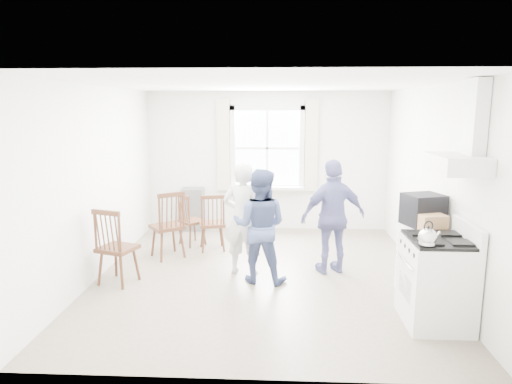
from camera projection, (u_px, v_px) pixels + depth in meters
The scene contains 17 objects.
room_shell at pixel (263, 183), 6.14m from camera, with size 4.62×5.12×2.64m.
window_assembly at pixel (267, 153), 8.51m from camera, with size 1.88×0.24×1.70m.
range_hood at pixel (463, 148), 4.60m from camera, with size 0.45×0.76×0.94m.
shelf_unit at pixel (193, 209), 8.66m from camera, with size 0.40×0.30×0.80m, color slate.
gas_stove at pixel (437, 280), 4.87m from camera, with size 0.68×0.76×1.12m.
kettle at pixel (428, 237), 4.51m from camera, with size 0.18×0.18×0.26m.
low_cabinet at pixel (423, 262), 5.56m from camera, with size 0.50×0.55×0.90m, color silver.
stereo_stack at pixel (423, 210), 5.50m from camera, with size 0.52×0.49×0.38m.
cardboard_box at pixel (432, 223), 5.24m from camera, with size 0.30×0.21×0.19m, color #A1794D.
windsor_chair_a at pixel (213, 217), 7.30m from camera, with size 0.48×0.47×0.95m.
windsor_chair_b at pixel (111, 239), 5.87m from camera, with size 0.55×0.55×1.04m.
windsor_chair_c at pixel (170, 218), 6.93m from camera, with size 0.62×0.62×1.06m.
person_left at pixel (243, 219), 6.29m from camera, with size 0.58×0.58×1.58m, color silver.
person_mid at pixel (260, 226), 6.02m from camera, with size 0.74×0.74×1.52m, color #414E7A.
person_right at pixel (333, 217), 6.34m from camera, with size 0.94×0.94×1.61m, color navy.
potted_plant at pixel (264, 178), 8.51m from camera, with size 0.17×0.17×0.32m, color #2F6933.
windsor_chair_d at pixel (187, 214), 7.63m from camera, with size 0.52×0.52×0.89m.
Camera 1 is at (0.21, -6.05, 2.31)m, focal length 32.00 mm.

